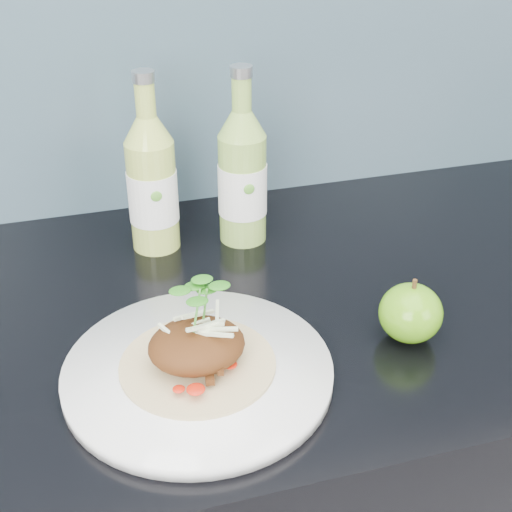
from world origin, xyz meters
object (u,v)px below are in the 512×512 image
object	(u,v)px
cider_bottle_left	(152,184)
cider_bottle_right	(242,177)
dinner_plate	(198,372)
green_apple	(411,313)

from	to	relation	value
cider_bottle_left	cider_bottle_right	size ratio (longest dim) A/B	1.00
dinner_plate	cider_bottle_right	size ratio (longest dim) A/B	1.20
cider_bottle_left	green_apple	bearing A→B (deg)	-57.37
dinner_plate	green_apple	bearing A→B (deg)	0.50
cider_bottle_left	cider_bottle_right	world-z (taller)	same
dinner_plate	cider_bottle_right	distance (m)	0.31
green_apple	cider_bottle_right	bearing A→B (deg)	113.17
cider_bottle_right	green_apple	bearing A→B (deg)	-69.68
dinner_plate	green_apple	size ratio (longest dim) A/B	3.50
cider_bottle_right	cider_bottle_left	bearing A→B (deg)	171.15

